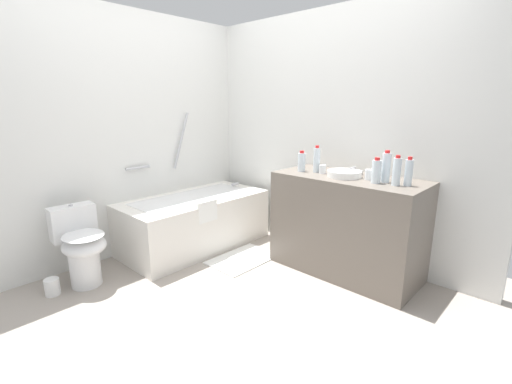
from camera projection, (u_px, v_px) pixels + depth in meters
name	position (u px, v px, depth m)	size (l,w,h in m)	color
ground_plane	(226.00, 298.00, 2.74)	(3.76, 3.76, 0.00)	#9E9389
wall_back_tiled	(124.00, 136.00, 3.41)	(3.06, 0.10, 2.32)	silver
wall_right_mirror	(329.00, 136.00, 3.44)	(0.10, 3.16, 2.32)	silver
bathtub	(195.00, 220.00, 3.69)	(1.50, 0.74, 1.37)	white
toilet	(81.00, 246.00, 2.88)	(0.37, 0.51, 0.66)	white
vanity_counter	(346.00, 225.00, 3.09)	(0.58, 1.26, 0.86)	#6B6056
sink_basin	(344.00, 174.00, 2.97)	(0.28, 0.28, 0.05)	white
sink_faucet	(354.00, 171.00, 3.09)	(0.11, 0.15, 0.07)	#ABABB0
water_bottle_0	(409.00, 172.00, 2.63)	(0.06, 0.06, 0.22)	silver
water_bottle_1	(302.00, 162.00, 3.20)	(0.07, 0.07, 0.19)	silver
water_bottle_2	(317.00, 160.00, 3.15)	(0.06, 0.06, 0.24)	silver
water_bottle_3	(397.00, 171.00, 2.64)	(0.06, 0.06, 0.23)	silver
water_bottle_4	(386.00, 167.00, 2.74)	(0.07, 0.07, 0.25)	silver
water_bottle_5	(376.00, 171.00, 2.73)	(0.07, 0.07, 0.20)	silver
drinking_glass_0	(369.00, 175.00, 2.86)	(0.07, 0.07, 0.08)	white
drinking_glass_1	(322.00, 169.00, 3.11)	(0.06, 0.06, 0.08)	white
bath_mat	(243.00, 259.00, 3.41)	(0.64, 0.42, 0.01)	white
toilet_paper_roll	(52.00, 287.00, 2.78)	(0.11, 0.11, 0.13)	white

